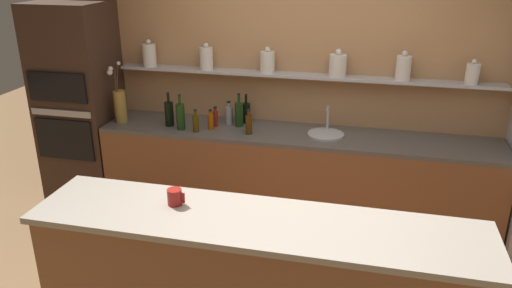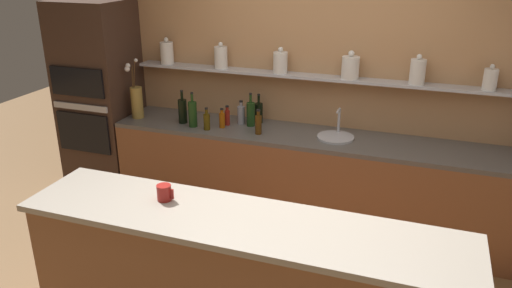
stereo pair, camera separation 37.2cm
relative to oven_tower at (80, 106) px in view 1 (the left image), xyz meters
name	(u,v)px [view 1 (the left image)]	position (x,y,z in m)	size (l,w,h in m)	color
back_wall_unit	(308,83)	(2.24, 0.36, 0.28)	(5.20, 0.28, 2.60)	tan
back_counter_unit	(294,178)	(2.20, 0.00, -0.56)	(3.65, 0.62, 0.92)	brown
oven_tower	(80,106)	(0.00, 0.00, 0.00)	(0.71, 0.64, 2.04)	#3D281E
flower_vase	(120,104)	(0.49, -0.08, 0.08)	(0.15, 0.12, 0.59)	olive
sink_fixture	(326,133)	(2.47, 0.01, -0.08)	(0.33, 0.33, 0.25)	#B7B7BC
bottle_wine_0	(169,113)	(0.99, -0.07, 0.02)	(0.08, 0.08, 0.33)	black
bottle_spirit_1	(249,124)	(1.79, -0.12, 0.00)	(0.06, 0.06, 0.23)	#4C2D0C
bottle_wine_2	(239,114)	(1.64, 0.07, 0.02)	(0.08, 0.08, 0.32)	#193814
bottle_sauce_3	(211,121)	(1.41, -0.07, -0.02)	(0.05, 0.05, 0.19)	#9E4C0A
bottle_sauce_4	(215,118)	(1.42, 0.02, -0.02)	(0.05, 0.05, 0.19)	maroon
bottle_oil_5	(196,123)	(1.29, -0.17, -0.02)	(0.06, 0.06, 0.21)	#47380A
bottle_spirit_6	(229,115)	(1.53, 0.10, -0.01)	(0.07, 0.07, 0.23)	gray
bottle_wine_7	(246,112)	(1.68, 0.19, 0.00)	(0.08, 0.08, 0.29)	black
bottle_wine_8	(181,116)	(1.13, -0.14, 0.03)	(0.08, 0.08, 0.34)	#193814
coffee_mug	(175,197)	(1.72, -1.71, 0.05)	(0.11, 0.09, 0.10)	maroon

